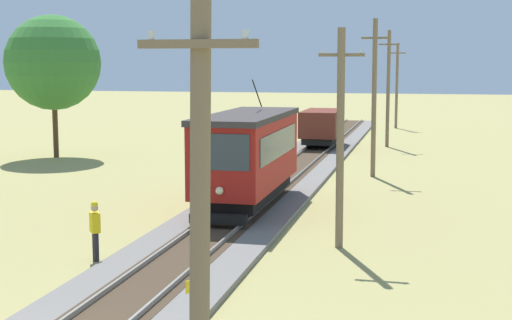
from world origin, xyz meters
The scene contains 11 objects.
red_tram centered at (0.00, 16.02, 2.19)m, with size 2.60×8.54×4.79m.
freight_car centered at (0.00, 36.94, 1.56)m, with size 2.40×5.20×2.31m.
utility_pole_foreground centered at (4.22, -3.49, 3.49)m, with size 1.40×0.57×6.78m.
utility_pole_near_tram centered at (4.22, 10.77, 3.51)m, with size 1.40×0.41×6.83m.
utility_pole_mid centered at (4.22, 25.44, 4.08)m, with size 1.40×0.65×7.96m.
utility_pole_far centered at (4.22, 39.26, 4.09)m, with size 1.40×0.45×8.00m.
utility_pole_distant centered at (4.22, 54.34, 3.88)m, with size 1.40×0.27×7.57m.
trackside_signal_marker centered at (2.01, 2.85, 0.67)m, with size 0.21×0.21×1.18m.
gravel_pile centered at (-4.34, 37.11, 0.43)m, with size 3.09×3.09×0.86m, color gray.
track_worker centered at (-2.54, 7.69, 0.98)m, with size 0.43×0.45×1.78m.
tree_left_near centered at (-15.36, 28.97, 5.79)m, with size 5.77×5.77×8.68m.
Camera 1 is at (6.73, -11.34, 5.75)m, focal length 50.80 mm.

